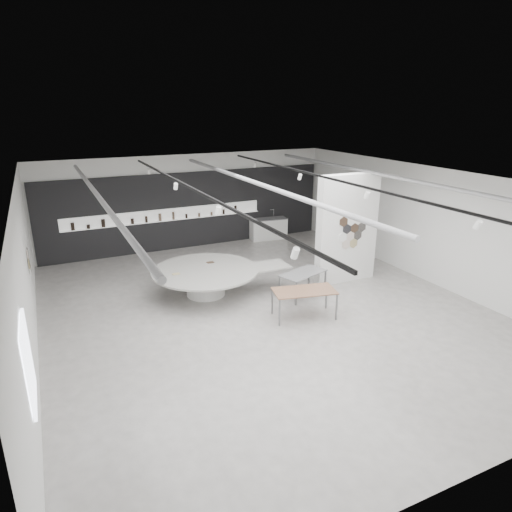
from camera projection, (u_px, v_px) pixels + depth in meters
name	position (u px, v px, depth m)	size (l,w,h in m)	color
room	(262.00, 243.00, 12.53)	(12.02, 14.02, 3.82)	#ABA6A1
back_wall_display	(188.00, 211.00, 18.64)	(11.80, 0.27, 3.10)	black
partition_column	(347.00, 229.00, 14.94)	(2.20, 0.38, 3.60)	white
display_island	(208.00, 278.00, 14.18)	(4.24, 3.33, 0.85)	white
sample_table_wood	(304.00, 292.00, 12.61)	(1.86, 1.22, 0.80)	brown
sample_table_stone	(303.00, 274.00, 14.05)	(1.65, 1.19, 0.77)	slate
kitchen_counter	(268.00, 229.00, 20.08)	(1.69, 0.80, 1.28)	white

